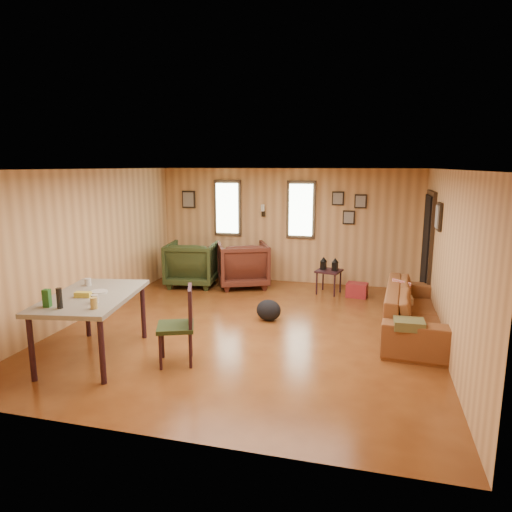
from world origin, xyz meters
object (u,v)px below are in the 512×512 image
at_px(side_table, 329,269).
at_px(recliner_green, 192,262).
at_px(sofa, 419,303).
at_px(recliner_brown, 243,262).
at_px(end_table, 212,260).
at_px(dining_table, 91,301).

bearing_deg(side_table, recliner_green, -178.32).
bearing_deg(sofa, recliner_brown, 63.35).
height_order(sofa, side_table, sofa).
bearing_deg(recliner_brown, side_table, 153.17).
relative_size(recliner_brown, recliner_green, 1.01).
height_order(sofa, end_table, sofa).
bearing_deg(side_table, dining_table, -124.66).
height_order(recliner_brown, recliner_green, recliner_brown).
relative_size(sofa, dining_table, 1.35).
height_order(end_table, side_table, side_table).
bearing_deg(end_table, recliner_green, -99.24).
bearing_deg(dining_table, end_table, 80.78).
relative_size(sofa, end_table, 3.51).
bearing_deg(end_table, dining_table, -89.52).
xyz_separation_m(end_table, dining_table, (0.04, -4.54, 0.38)).
xyz_separation_m(sofa, end_table, (-4.18, 2.56, -0.09)).
bearing_deg(dining_table, sofa, 15.87).
bearing_deg(sofa, recliner_green, 71.82).
bearing_deg(recliner_green, recliner_brown, -178.55).
bearing_deg(recliner_brown, end_table, -58.32).
bearing_deg(dining_table, recliner_brown, 67.72).
height_order(sofa, recliner_brown, recliner_brown).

